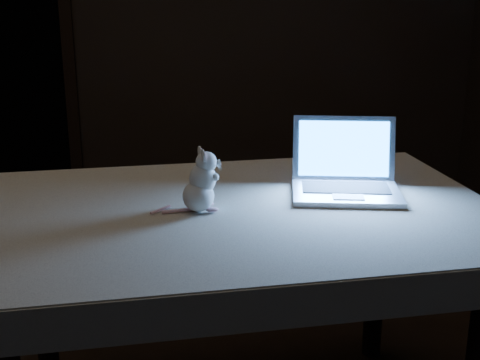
{
  "coord_description": "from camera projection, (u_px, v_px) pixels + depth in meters",
  "views": [
    {
      "loc": [
        0.15,
        -2.05,
        1.42
      ],
      "look_at": [
        0.32,
        -0.2,
        0.86
      ],
      "focal_mm": 48.0,
      "sensor_mm": 36.0,
      "label": 1
    }
  ],
  "objects": [
    {
      "name": "back_wall",
      "position": [
        157.0,
        4.0,
        4.35
      ],
      "size": [
        4.5,
        0.04,
        2.6
      ],
      "primitive_type": "cube",
      "color": "black",
      "rests_on": "ground"
    },
    {
      "name": "table",
      "position": [
        235.0,
        327.0,
        2.02
      ],
      "size": [
        1.54,
        1.07,
        0.78
      ],
      "primitive_type": null,
      "rotation": [
        0.0,
        0.0,
        0.1
      ],
      "color": "black",
      "rests_on": "floor"
    },
    {
      "name": "laptop",
      "position": [
        348.0,
        161.0,
        1.98
      ],
      "size": [
        0.38,
        0.34,
        0.23
      ],
      "primitive_type": null,
      "rotation": [
        0.0,
        0.0,
        -0.16
      ],
      "color": "silver",
      "rests_on": "tablecloth"
    },
    {
      "name": "tablecloth",
      "position": [
        267.0,
        224.0,
        1.93
      ],
      "size": [
        1.62,
        1.13,
        0.11
      ],
      "primitive_type": null,
      "rotation": [
        0.0,
        0.0,
        0.05
      ],
      "color": "beige",
      "rests_on": "table"
    },
    {
      "name": "plush_mouse",
      "position": [
        198.0,
        180.0,
        1.85
      ],
      "size": [
        0.15,
        0.15,
        0.19
      ],
      "primitive_type": null,
      "rotation": [
        0.0,
        0.0,
        -0.14
      ],
      "color": "white",
      "rests_on": "tablecloth"
    }
  ]
}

